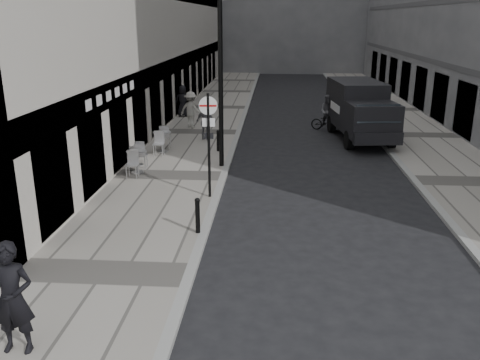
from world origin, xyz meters
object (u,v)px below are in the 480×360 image
object	(u,v)px
walking_man	(12,298)
panel_van	(360,108)
sign_post	(209,132)
cyclist	(328,117)
lamppost	(220,66)

from	to	relation	value
walking_man	panel_van	bearing A→B (deg)	61.98
sign_post	cyclist	size ratio (longest dim) A/B	1.78
lamppost	cyclist	xyz separation A→B (m)	(4.85, 7.52, -3.27)
walking_man	sign_post	world-z (taller)	sign_post
cyclist	walking_man	bearing A→B (deg)	-87.40
walking_man	cyclist	bearing A→B (deg)	67.59
walking_man	panel_van	size ratio (longest dim) A/B	0.34
sign_post	cyclist	xyz separation A→B (m)	(4.85, 11.21, -1.55)
walking_man	cyclist	size ratio (longest dim) A/B	1.08
sign_post	cyclist	distance (m)	12.31
walking_man	panel_van	distance (m)	19.52
panel_van	walking_man	bearing A→B (deg)	-122.25
walking_man	cyclist	xyz separation A→B (m)	(7.17, 19.48, -0.40)
sign_post	cyclist	world-z (taller)	sign_post
sign_post	lamppost	size ratio (longest dim) A/B	0.48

